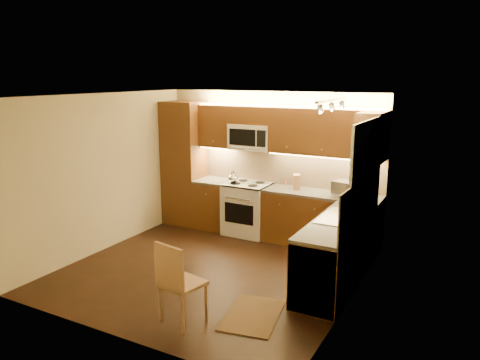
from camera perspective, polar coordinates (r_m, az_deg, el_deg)
The scene contains 37 objects.
floor at distance 6.92m, azimuth -3.31°, elevation -10.92°, with size 4.00×4.00×0.01m, color black.
ceiling at distance 6.34m, azimuth -3.60°, elevation 10.24°, with size 4.00×4.00×0.01m, color beige.
wall_back at distance 8.25m, azimuth 3.86°, elevation 2.06°, with size 4.00×0.01×2.50m, color beige.
wall_front at distance 4.99m, azimuth -15.63°, elevation -5.51°, with size 4.00×0.01×2.50m, color beige.
wall_left at distance 7.74m, azimuth -16.17°, elevation 0.87°, with size 0.01×4.00×2.50m, color beige.
wall_right at distance 5.76m, azimuth 13.78°, elevation -2.98°, with size 0.01×4.00×2.50m, color beige.
pantry at distance 8.82m, azimuth -6.78°, elevation 2.04°, with size 0.70×0.60×2.30m, color #4D2610.
base_cab_back_left at distance 8.63m, azimuth -3.06°, elevation -3.04°, with size 0.62×0.60×0.86m, color #4D2610.
counter_back_left at distance 8.52m, azimuth -3.09°, elevation -0.13°, with size 0.62×0.60×0.04m, color #393734.
base_cab_back_right at distance 7.81m, azimuth 9.83°, elevation -4.92°, with size 1.92×0.60×0.86m, color #4D2610.
counter_back_right at distance 7.69m, azimuth 9.96°, elevation -1.72°, with size 1.92×0.60×0.04m, color #393734.
base_cab_right at distance 6.45m, azimuth 11.71°, elevation -8.83°, with size 0.60×2.00×0.86m, color #4D2610.
counter_right at distance 6.31m, azimuth 11.89°, elevation -5.02°, with size 0.60×2.00×0.04m, color #393734.
dishwasher at distance 5.84m, azimuth 9.68°, elevation -11.13°, with size 0.58×0.60×0.84m, color silver.
backsplash_back at distance 8.11m, azimuth 6.07°, elevation 1.48°, with size 3.30×0.02×0.60m, color tan.
backsplash_right at distance 6.15m, azimuth 14.62°, elevation -2.52°, with size 0.02×2.00×0.60m, color tan.
upper_cab_back_left at distance 8.46m, azimuth -2.73°, elevation 6.63°, with size 0.62×0.35×0.75m, color #4D2610.
upper_cab_back_right at distance 7.62m, azimuth 10.54°, elevation 5.75°, with size 1.92×0.35×0.75m, color #4D2610.
upper_cab_bridge at distance 8.11m, azimuth 1.48°, elevation 7.93°, with size 0.76×0.35×0.31m, color #4D2610.
upper_cab_right_corner at distance 7.01m, azimuth 15.59°, elevation 4.91°, with size 0.35×0.50×0.75m, color #4D2610.
stove at distance 8.27m, azimuth 0.95°, elevation -3.50°, with size 0.76×0.65×0.92m, color silver, non-canonical shape.
microwave at distance 8.13m, azimuth 1.42°, elevation 5.29°, with size 0.76×0.38×0.44m, color silver, non-canonical shape.
window_frame at distance 6.20m, azimuth 15.11°, elevation 1.39°, with size 0.03×1.44×1.24m, color silver.
window_blinds at distance 6.21m, azimuth 14.93°, elevation 1.40°, with size 0.02×1.36×1.16m, color silver.
sink at distance 6.42m, azimuth 12.31°, elevation -3.84°, with size 0.52×0.86×0.15m, color silver, non-canonical shape.
faucet at distance 6.35m, azimuth 13.91°, elevation -3.39°, with size 0.20×0.04×0.30m, color silver, non-canonical shape.
track_light_bar at distance 6.07m, azimuth 11.20°, elevation 9.54°, with size 0.04×1.20×0.03m, color silver.
kettle at distance 8.15m, azimuth -0.88°, elevation 0.35°, with size 0.18×0.18×0.21m, color silver, non-canonical shape.
toaster_oven at distance 7.53m, azimuth 12.91°, elevation -1.04°, with size 0.41×0.30×0.24m, color silver.
knife_block at distance 7.88m, azimuth 6.91°, elevation -0.20°, with size 0.11×0.18×0.24m, color #8E6140.
spice_jar_a at distance 8.14m, azimuth 4.82°, elevation -0.27°, with size 0.04×0.04×0.10m, color silver.
spice_jar_b at distance 8.04m, azimuth 7.13°, elevation -0.49°, with size 0.05×0.05×0.10m, color olive.
spice_jar_c at distance 8.06m, azimuth 6.84°, elevation -0.42°, with size 0.04×0.04×0.10m, color silver.
spice_jar_d at distance 8.14m, azimuth 5.56°, elevation -0.31°, with size 0.04×0.04×0.09m, color #A05830.
soap_bottle at distance 7.10m, azimuth 15.96°, elevation -2.33°, with size 0.08×0.08×0.18m, color silver.
rug at distance 5.73m, azimuth 1.57°, elevation -16.15°, with size 0.61×0.92×0.01m, color black.
dining_chair at distance 5.44m, azimuth -7.03°, elevation -12.21°, with size 0.43×0.43×0.97m, color #8E6140, non-canonical shape.
Camera 1 is at (3.34, -5.39, 2.77)m, focal length 34.92 mm.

